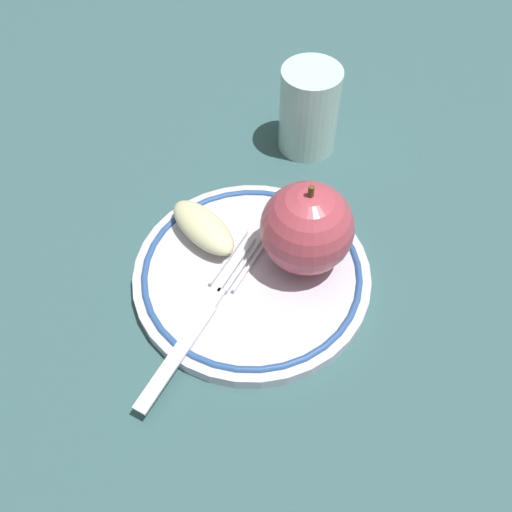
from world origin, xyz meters
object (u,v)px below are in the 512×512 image
at_px(plate, 256,274).
at_px(drinking_glass, 309,110).
at_px(fork, 201,320).
at_px(apple_slice_front, 203,227).
at_px(apple_red_whole, 307,228).

distance_m(plate, drinking_glass, 0.19).
xyz_separation_m(plate, fork, (0.05, 0.05, 0.01)).
bearing_deg(plate, apple_slice_front, -42.57).
height_order(plate, fork, fork).
bearing_deg(apple_red_whole, apple_slice_front, -18.97).
height_order(fork, drinking_glass, drinking_glass).
relative_size(apple_slice_front, drinking_glass, 0.83).
bearing_deg(drinking_glass, plate, 68.76).
bearing_deg(fork, apple_slice_front, 29.76).
bearing_deg(fork, plate, -12.98).
relative_size(apple_red_whole, fork, 0.53).
bearing_deg(apple_red_whole, drinking_glass, -98.30).
bearing_deg(apple_red_whole, fork, 32.50).
distance_m(plate, apple_slice_front, 0.06).
distance_m(apple_red_whole, apple_slice_front, 0.10).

